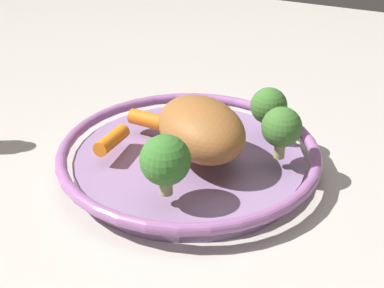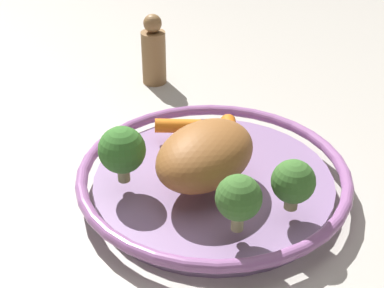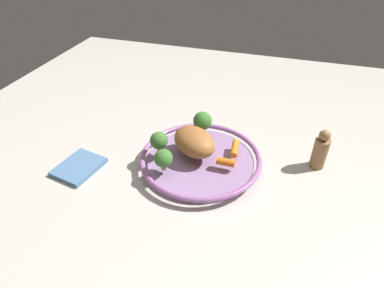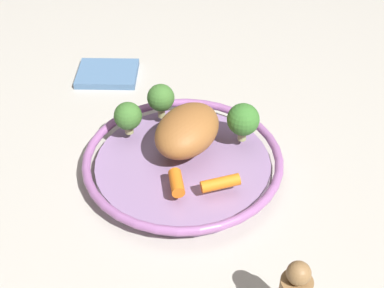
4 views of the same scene
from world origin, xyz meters
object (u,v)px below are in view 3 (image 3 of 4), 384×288
pepper_mill (320,151)px  dish_towel (79,167)px  broccoli_floret_mid (202,121)px  baby_carrot_near_rim (226,162)px  broccoli_floret_edge (163,159)px  roast_chicken_piece (194,142)px  baby_carrot_center (235,148)px  serving_bowl (201,160)px  broccoli_floret_small (159,141)px

pepper_mill → dish_towel: 0.70m
pepper_mill → broccoli_floret_mid: bearing=87.7°
baby_carrot_near_rim → broccoli_floret_mid: broccoli_floret_mid is taller
broccoli_floret_edge → pepper_mill: pepper_mill is taller
roast_chicken_piece → broccoli_floret_edge: 0.11m
pepper_mill → baby_carrot_near_rim: bearing=115.7°
baby_carrot_center → broccoli_floret_mid: broccoli_floret_mid is taller
roast_chicken_piece → dish_towel: size_ratio=1.10×
serving_bowl → dish_towel: (-0.12, 0.33, -0.01)m
roast_chicken_piece → dish_towel: bearing=112.7°
serving_bowl → pepper_mill: 0.34m
baby_carrot_near_rim → pepper_mill: (0.12, -0.25, 0.01)m
baby_carrot_center → broccoli_floret_mid: size_ratio=0.87×
serving_bowl → pepper_mill: size_ratio=2.81×
broccoli_floret_small → broccoli_floret_edge: 0.08m
serving_bowl → baby_carrot_center: baby_carrot_center is taller
roast_chicken_piece → baby_carrot_near_rim: size_ratio=2.86×
broccoli_floret_small → pepper_mill: pepper_mill is taller
baby_carrot_near_rim → broccoli_floret_edge: bearing=112.5°
roast_chicken_piece → broccoli_floret_edge: size_ratio=2.28×
serving_bowl → broccoli_floret_edge: bearing=137.8°
broccoli_floret_mid → pepper_mill: 0.36m
pepper_mill → dish_towel: bearing=108.1°
dish_towel → broccoli_floret_edge: bearing=-83.0°
broccoli_floret_mid → pepper_mill: size_ratio=0.59×
dish_towel → broccoli_floret_small: bearing=-66.2°
baby_carrot_center → baby_carrot_near_rim: size_ratio=1.28×
broccoli_floret_small → dish_towel: broccoli_floret_small is taller
baby_carrot_center → dish_towel: bearing=111.5°
baby_carrot_near_rim → broccoli_floret_mid: 0.17m
broccoli_floret_edge → pepper_mill: (0.19, -0.41, -0.02)m
pepper_mill → baby_carrot_center: bearing=101.8°
broccoli_floret_small → broccoli_floret_edge: broccoli_floret_small is taller
roast_chicken_piece → dish_towel: 0.34m
serving_bowl → baby_carrot_near_rim: 0.09m
serving_bowl → roast_chicken_piece: roast_chicken_piece is taller
baby_carrot_near_rim → broccoli_floret_mid: bearing=38.0°
serving_bowl → baby_carrot_center: bearing=-61.6°
broccoli_floret_small → broccoli_floret_edge: (-0.06, -0.04, -0.01)m
broccoli_floret_mid → broccoli_floret_edge: (-0.20, 0.05, -0.01)m
roast_chicken_piece → pepper_mill: pepper_mill is taller
pepper_mill → serving_bowl: bearing=106.7°
broccoli_floret_mid → broccoli_floret_edge: 0.21m
baby_carrot_near_rim → broccoli_floret_mid: size_ratio=0.68×
broccoli_floret_small → baby_carrot_center: bearing=-71.0°
baby_carrot_near_rim → roast_chicken_piece: bearing=71.6°
roast_chicken_piece → baby_carrot_near_rim: 0.11m
baby_carrot_center → broccoli_floret_small: bearing=109.0°
baby_carrot_near_rim → broccoli_floret_edge: broccoli_floret_edge is taller
serving_bowl → broccoli_floret_small: (-0.02, 0.12, 0.06)m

